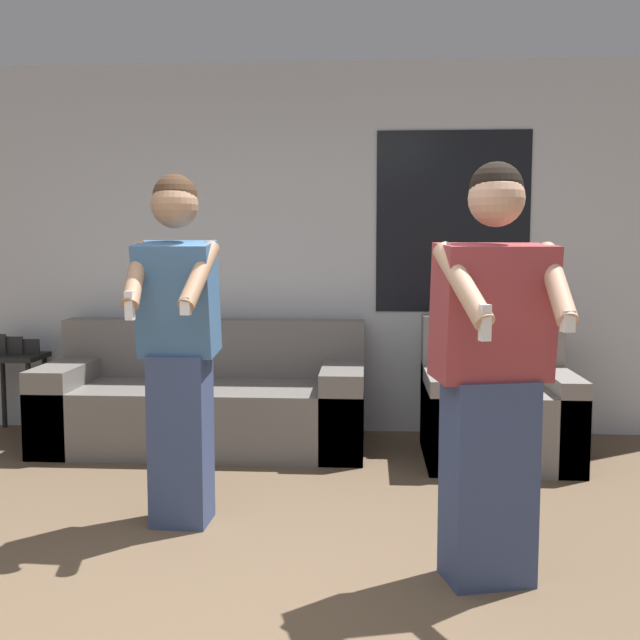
# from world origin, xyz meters

# --- Properties ---
(wall_back) EXTENTS (6.21, 0.07, 2.70)m
(wall_back) POSITION_xyz_m (0.02, 3.18, 1.35)
(wall_back) COLOR silver
(wall_back) RESTS_ON ground_plane
(couch) EXTENTS (2.18, 0.90, 0.84)m
(couch) POSITION_xyz_m (-0.55, 2.70, 0.29)
(couch) COLOR slate
(couch) RESTS_ON ground_plane
(armchair) EXTENTS (0.94, 0.81, 0.91)m
(armchair) POSITION_xyz_m (1.40, 2.48, 0.32)
(armchair) COLOR slate
(armchair) RESTS_ON ground_plane
(side_table) EXTENTS (0.41, 0.36, 0.74)m
(side_table) POSITION_xyz_m (-2.03, 2.94, 0.48)
(side_table) COLOR black
(side_table) RESTS_ON ground_plane
(person_left) EXTENTS (0.43, 0.49, 1.72)m
(person_left) POSITION_xyz_m (-0.36, 1.21, 0.90)
(person_left) COLOR #384770
(person_left) RESTS_ON ground_plane
(person_right) EXTENTS (0.53, 0.55, 1.71)m
(person_right) POSITION_xyz_m (1.06, 0.66, 0.86)
(person_right) COLOR #384770
(person_right) RESTS_ON ground_plane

